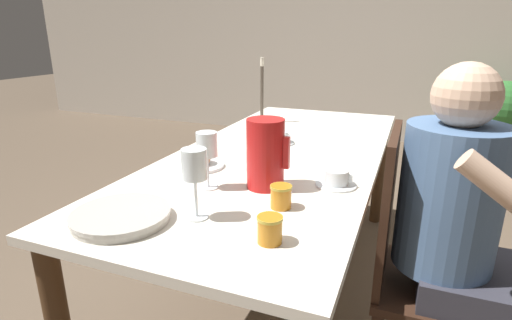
% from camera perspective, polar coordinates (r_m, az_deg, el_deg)
% --- Properties ---
extents(ground_plane, '(20.00, 20.00, 0.00)m').
position_cam_1_polar(ground_plane, '(2.18, 3.18, -17.69)').
color(ground_plane, brown).
extents(wall_back, '(10.00, 0.06, 2.60)m').
position_cam_1_polar(wall_back, '(5.02, 16.19, 17.62)').
color(wall_back, beige).
rests_on(wall_back, ground_plane).
extents(dining_table, '(0.88, 2.08, 0.74)m').
position_cam_1_polar(dining_table, '(1.88, 3.51, -1.33)').
color(dining_table, silver).
rests_on(dining_table, ground_plane).
extents(chair_person_side, '(0.42, 0.42, 0.97)m').
position_cam_1_polar(chair_person_side, '(1.50, 22.19, -13.88)').
color(chair_person_side, '#331E14').
rests_on(chair_person_side, ground_plane).
extents(person_seated, '(0.39, 0.41, 1.19)m').
position_cam_1_polar(person_seated, '(1.40, 26.95, -7.85)').
color(person_seated, '#33333D').
rests_on(person_seated, ground_plane).
extents(red_pitcher, '(0.16, 0.13, 0.25)m').
position_cam_1_polar(red_pitcher, '(1.38, 1.36, 0.93)').
color(red_pitcher, red).
rests_on(red_pitcher, dining_table).
extents(wine_glass_water, '(0.07, 0.07, 0.21)m').
position_cam_1_polar(wine_glass_water, '(1.15, -8.78, -1.03)').
color(wine_glass_water, white).
rests_on(wine_glass_water, dining_table).
extents(wine_glass_juice, '(0.07, 0.07, 0.20)m').
position_cam_1_polar(wine_glass_juice, '(1.38, -7.02, 1.76)').
color(wine_glass_juice, white).
rests_on(wine_glass_juice, dining_table).
extents(teacup_near_person, '(0.15, 0.15, 0.06)m').
position_cam_1_polar(teacup_near_person, '(1.45, 11.41, -2.70)').
color(teacup_near_person, silver).
rests_on(teacup_near_person, dining_table).
extents(teacup_across, '(0.15, 0.15, 0.06)m').
position_cam_1_polar(teacup_across, '(1.97, 3.40, 3.11)').
color(teacup_across, silver).
rests_on(teacup_across, dining_table).
extents(serving_tray, '(0.29, 0.29, 0.03)m').
position_cam_1_polar(serving_tray, '(1.24, -18.71, -7.62)').
color(serving_tray, '#B7B2A8').
rests_on(serving_tray, dining_table).
extents(bread_plate, '(0.21, 0.21, 0.10)m').
position_cam_1_polar(bread_plate, '(1.64, -8.14, 0.08)').
color(bread_plate, silver).
rests_on(bread_plate, dining_table).
extents(jam_jar_amber, '(0.07, 0.07, 0.07)m').
position_cam_1_polar(jam_jar_amber, '(1.25, 3.59, -5.10)').
color(jam_jar_amber, '#C67A1E').
rests_on(jam_jar_amber, dining_table).
extents(jam_jar_red, '(0.07, 0.07, 0.07)m').
position_cam_1_polar(jam_jar_red, '(1.05, 1.99, -9.73)').
color(jam_jar_red, '#C67A1E').
rests_on(jam_jar_red, dining_table).
extents(candlestick_tall, '(0.06, 0.06, 0.38)m').
position_cam_1_polar(candlestick_tall, '(2.42, 0.85, 9.03)').
color(candlestick_tall, '#4C4238').
rests_on(candlestick_tall, dining_table).
extents(potted_plant, '(0.50, 0.50, 0.81)m').
position_cam_1_polar(potted_plant, '(4.71, 31.74, 5.99)').
color(potted_plant, '#4C4742').
rests_on(potted_plant, ground_plane).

